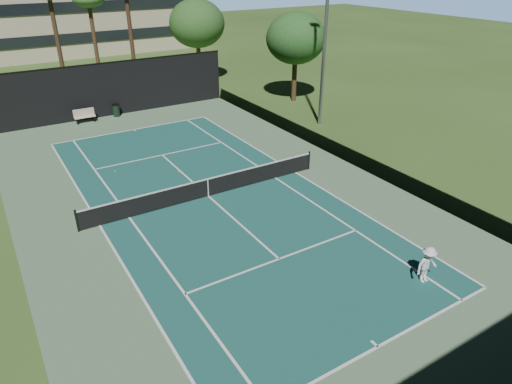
% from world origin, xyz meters
% --- Properties ---
extents(ground, '(160.00, 160.00, 0.00)m').
position_xyz_m(ground, '(0.00, 0.00, 0.00)').
color(ground, '#365921').
rests_on(ground, ground).
extents(apron_slab, '(18.00, 32.00, 0.01)m').
position_xyz_m(apron_slab, '(0.00, 0.00, 0.01)').
color(apron_slab, '#587D57').
rests_on(apron_slab, ground).
extents(court_surface, '(10.97, 23.77, 0.01)m').
position_xyz_m(court_surface, '(0.00, 0.00, 0.01)').
color(court_surface, '#1A554E').
rests_on(court_surface, ground).
extents(court_lines, '(11.07, 23.87, 0.01)m').
position_xyz_m(court_lines, '(0.00, 0.00, 0.02)').
color(court_lines, white).
rests_on(court_lines, ground).
extents(tennis_net, '(12.90, 0.10, 1.10)m').
position_xyz_m(tennis_net, '(0.00, 0.00, 0.56)').
color(tennis_net, black).
rests_on(tennis_net, ground).
extents(fence, '(18.04, 32.05, 4.03)m').
position_xyz_m(fence, '(0.00, 0.06, 2.01)').
color(fence, black).
rests_on(fence, ground).
extents(player, '(1.00, 0.60, 1.50)m').
position_xyz_m(player, '(3.86, -10.41, 0.75)').
color(player, white).
rests_on(player, ground).
extents(tennis_ball_b, '(0.06, 0.06, 0.06)m').
position_xyz_m(tennis_ball_b, '(-0.10, 3.61, 0.03)').
color(tennis_ball_b, gold).
rests_on(tennis_ball_b, ground).
extents(tennis_ball_c, '(0.07, 0.07, 0.07)m').
position_xyz_m(tennis_ball_c, '(2.67, 1.61, 0.04)').
color(tennis_ball_c, '#BAD22F').
rests_on(tennis_ball_c, ground).
extents(tennis_ball_d, '(0.08, 0.08, 0.08)m').
position_xyz_m(tennis_ball_d, '(-3.18, 5.47, 0.04)').
color(tennis_ball_d, '#B5CC2E').
rests_on(tennis_ball_d, ground).
extents(park_bench, '(1.50, 0.45, 1.02)m').
position_xyz_m(park_bench, '(-2.50, 15.33, 0.55)').
color(park_bench, beige).
rests_on(park_bench, ground).
extents(trash_bin, '(0.56, 0.56, 0.95)m').
position_xyz_m(trash_bin, '(-0.08, 15.58, 0.48)').
color(trash_bin, black).
rests_on(trash_bin, ground).
extents(palm_b, '(2.80, 2.80, 8.42)m').
position_xyz_m(palm_b, '(1.50, 26.00, 7.36)').
color(palm_b, '#4C3420').
rests_on(palm_b, ground).
extents(decid_tree_a, '(5.12, 5.12, 7.62)m').
position_xyz_m(decid_tree_a, '(10.00, 22.00, 5.42)').
color(decid_tree_a, '#4F3822').
rests_on(decid_tree_a, ground).
extents(decid_tree_b, '(4.80, 4.80, 7.14)m').
position_xyz_m(decid_tree_b, '(14.00, 12.00, 5.08)').
color(decid_tree_b, '#4E3621').
rests_on(decid_tree_b, ground).
extents(campus_building, '(40.50, 12.50, 8.30)m').
position_xyz_m(campus_building, '(0.00, 45.98, 4.21)').
color(campus_building, '#BFB394').
rests_on(campus_building, ground).
extents(light_pole, '(0.90, 0.25, 12.22)m').
position_xyz_m(light_pole, '(12.00, 6.00, 6.46)').
color(light_pole, gray).
rests_on(light_pole, ground).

